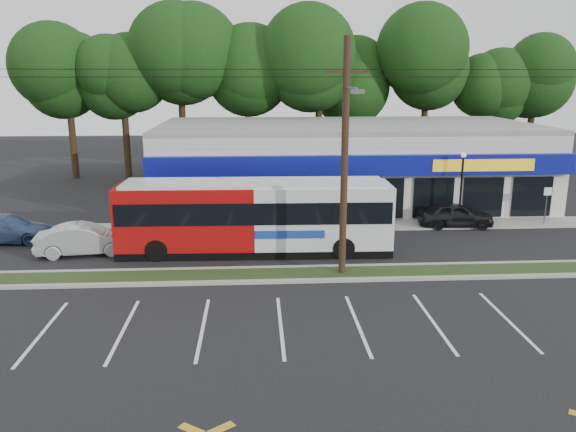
# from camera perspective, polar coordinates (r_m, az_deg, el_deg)

# --- Properties ---
(ground) EXTENTS (120.00, 120.00, 0.00)m
(ground) POSITION_cam_1_polar(r_m,az_deg,el_deg) (23.57, -1.44, -6.96)
(ground) COLOR black
(ground) RESTS_ON ground
(grass_strip) EXTENTS (40.00, 1.60, 0.12)m
(grass_strip) POSITION_cam_1_polar(r_m,az_deg,el_deg) (24.48, -1.52, -5.98)
(grass_strip) COLOR #223515
(grass_strip) RESTS_ON ground
(curb_south) EXTENTS (40.00, 0.25, 0.14)m
(curb_south) POSITION_cam_1_polar(r_m,az_deg,el_deg) (23.68, -1.45, -6.67)
(curb_south) COLOR #9E9E93
(curb_south) RESTS_ON ground
(curb_north) EXTENTS (40.00, 0.25, 0.14)m
(curb_north) POSITION_cam_1_polar(r_m,az_deg,el_deg) (25.28, -1.58, -5.30)
(curb_north) COLOR #9E9E93
(curb_north) RESTS_ON ground
(sidewalk) EXTENTS (32.00, 2.20, 0.10)m
(sidewalk) POSITION_cam_1_polar(r_m,az_deg,el_deg) (32.60, 6.84, -0.93)
(sidewalk) COLOR #9E9E93
(sidewalk) RESTS_ON ground
(strip_mall) EXTENTS (25.00, 12.55, 5.30)m
(strip_mall) POSITION_cam_1_polar(r_m,az_deg,el_deg) (38.83, 5.91, 5.45)
(strip_mall) COLOR beige
(strip_mall) RESTS_ON ground
(utility_pole) EXTENTS (50.00, 2.77, 10.00)m
(utility_pole) POSITION_cam_1_polar(r_m,az_deg,el_deg) (23.37, 5.40, 6.54)
(utility_pole) COLOR black
(utility_pole) RESTS_ON ground
(lamp_post) EXTENTS (0.30, 0.30, 4.25)m
(lamp_post) POSITION_cam_1_polar(r_m,az_deg,el_deg) (33.43, 17.23, 3.51)
(lamp_post) COLOR black
(lamp_post) RESTS_ON ground
(sign_post) EXTENTS (0.45, 0.10, 2.23)m
(sign_post) POSITION_cam_1_polar(r_m,az_deg,el_deg) (35.49, 24.81, 1.58)
(sign_post) COLOR #59595E
(sign_post) RESTS_ON ground
(tree_line) EXTENTS (46.76, 6.76, 11.83)m
(tree_line) POSITION_cam_1_polar(r_m,az_deg,el_deg) (48.20, 2.32, 14.08)
(tree_line) COLOR black
(tree_line) RESTS_ON ground
(metrobus) EXTENTS (13.22, 3.05, 3.54)m
(metrobus) POSITION_cam_1_polar(r_m,az_deg,el_deg) (27.28, -3.37, 0.11)
(metrobus) COLOR #A10C0C
(metrobus) RESTS_ON ground
(car_dark) EXTENTS (4.28, 1.93, 1.43)m
(car_dark) POSITION_cam_1_polar(r_m,az_deg,el_deg) (33.44, 16.65, 0.12)
(car_dark) COLOR black
(car_dark) RESTS_ON ground
(car_silver) EXTENTS (4.73, 2.22, 1.50)m
(car_silver) POSITION_cam_1_polar(r_m,az_deg,el_deg) (28.89, -19.93, -2.25)
(car_silver) COLOR #AEB0B6
(car_silver) RESTS_ON ground
(car_blue) EXTENTS (5.07, 2.36, 1.43)m
(car_blue) POSITION_cam_1_polar(r_m,az_deg,el_deg) (32.69, -26.64, -1.13)
(car_blue) COLOR navy
(car_blue) RESTS_ON ground
(pedestrian_a) EXTENTS (0.58, 0.38, 1.57)m
(pedestrian_a) POSITION_cam_1_polar(r_m,az_deg,el_deg) (31.54, 1.66, 0.03)
(pedestrian_a) COLOR silver
(pedestrian_a) RESTS_ON ground
(pedestrian_b) EXTENTS (1.04, 0.94, 1.75)m
(pedestrian_b) POSITION_cam_1_polar(r_m,az_deg,el_deg) (31.63, 3.95, 0.21)
(pedestrian_b) COLOR silver
(pedestrian_b) RESTS_ON ground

